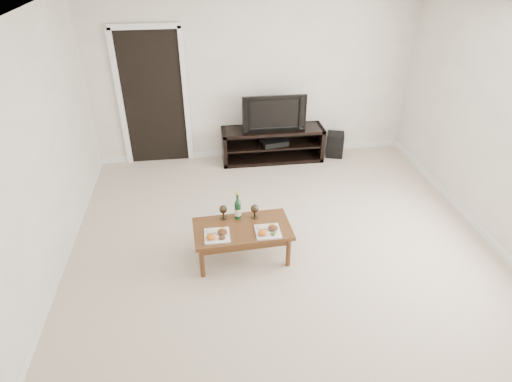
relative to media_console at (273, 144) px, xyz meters
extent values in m
plane|color=beige|center=(-0.26, -2.50, -0.28)|extent=(5.50, 5.50, 0.00)
cube|color=white|center=(-0.26, 0.27, 1.02)|extent=(5.00, 0.04, 2.60)
cube|color=white|center=(-0.26, -2.50, 2.35)|extent=(5.00, 5.50, 0.04)
cube|color=black|center=(-1.81, 0.24, 0.75)|extent=(0.90, 0.02, 2.05)
cube|color=black|center=(0.00, 0.00, 0.00)|extent=(1.62, 0.45, 0.55)
imported|color=black|center=(0.00, 0.00, 0.56)|extent=(0.99, 0.13, 0.57)
cube|color=black|center=(0.02, -0.01, 0.05)|extent=(0.45, 0.37, 0.08)
cube|color=black|center=(1.05, 0.01, -0.08)|extent=(0.33, 0.33, 0.40)
cube|color=#513016|center=(-0.75, -2.38, -0.07)|extent=(1.10, 0.64, 0.42)
cube|color=white|center=(-1.03, -2.50, 0.18)|extent=(0.27, 0.27, 0.07)
cube|color=white|center=(-0.48, -2.50, 0.18)|extent=(0.27, 0.27, 0.07)
cylinder|color=#103C1C|center=(-0.77, -2.19, 0.32)|extent=(0.07, 0.07, 0.35)
camera|label=1|loc=(-1.11, -6.18, 2.95)|focal=30.00mm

